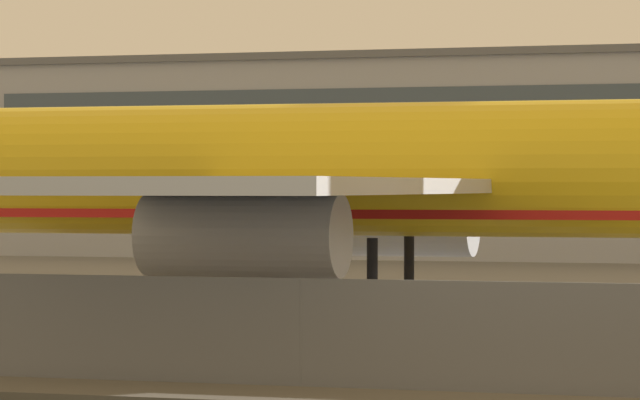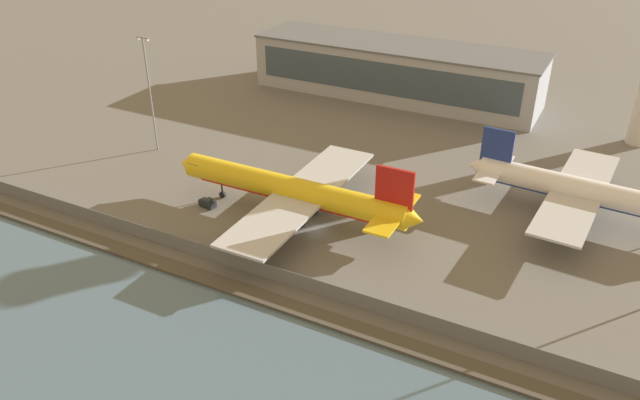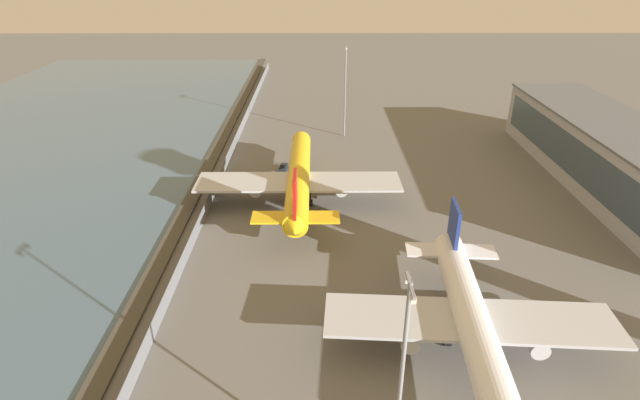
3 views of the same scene
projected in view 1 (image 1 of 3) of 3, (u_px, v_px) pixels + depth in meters
name	position (u px, v px, depth m)	size (l,w,h in m)	color
ground_plane	(457.00, 340.00, 59.73)	(500.00, 500.00, 0.00)	#66635E
perimeter_fence	(301.00, 336.00, 44.47)	(280.00, 0.10, 2.74)	slate
cargo_jet_yellow	(326.00, 175.00, 63.36)	(48.63, 41.54, 13.89)	yellow
terminal_building	(512.00, 157.00, 130.70)	(75.62, 19.36, 13.99)	#9EA3AD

